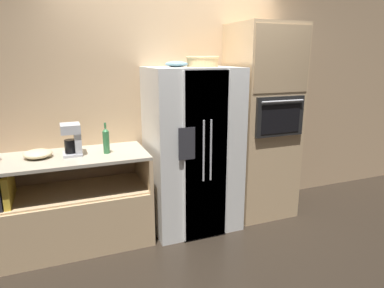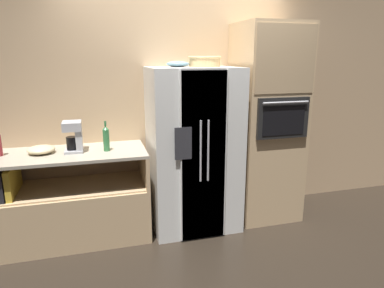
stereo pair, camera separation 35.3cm
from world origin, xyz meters
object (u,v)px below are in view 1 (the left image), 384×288
at_px(bottle_short, 106,140).
at_px(mixing_bowl, 38,154).
at_px(coffee_maker, 73,138).
at_px(fruit_bowl, 177,64).
at_px(refrigerator, 193,150).
at_px(wicker_basket, 203,61).
at_px(wall_oven, 261,122).

height_order(bottle_short, mixing_bowl, bottle_short).
bearing_deg(bottle_short, coffee_maker, 169.43).
xyz_separation_m(fruit_bowl, coffee_maker, (-1.04, -0.02, -0.67)).
relative_size(refrigerator, wicker_basket, 5.05).
bearing_deg(fruit_bowl, coffee_maker, -178.95).
xyz_separation_m(refrigerator, coffee_maker, (-1.19, 0.05, 0.22)).
distance_m(wicker_basket, coffee_maker, 1.50).
bearing_deg(refrigerator, fruit_bowl, 154.71).
relative_size(wall_oven, wicker_basket, 6.37).
bearing_deg(refrigerator, wicker_basket, 28.53).
distance_m(refrigerator, wicker_basket, 0.93).
relative_size(fruit_bowl, mixing_bowl, 0.92).
distance_m(wicker_basket, bottle_short, 1.27).
distance_m(wicker_basket, fruit_bowl, 0.29).
height_order(wicker_basket, fruit_bowl, wicker_basket).
height_order(wall_oven, fruit_bowl, wall_oven).
relative_size(bottle_short, mixing_bowl, 1.18).
distance_m(fruit_bowl, mixing_bowl, 1.58).
bearing_deg(fruit_bowl, wicker_basket, 1.64).
bearing_deg(bottle_short, mixing_bowl, 173.09).
bearing_deg(refrigerator, mixing_bowl, 177.37).
bearing_deg(mixing_bowl, refrigerator, -2.63).
bearing_deg(mixing_bowl, bottle_short, -6.91).
bearing_deg(coffee_maker, fruit_bowl, 1.05).
xyz_separation_m(wall_oven, bottle_short, (-1.76, -0.04, -0.05)).
relative_size(refrigerator, coffee_maker, 5.73).
relative_size(fruit_bowl, bottle_short, 0.78).
distance_m(wall_oven, bottle_short, 1.76).
height_order(wall_oven, bottle_short, wall_oven).
height_order(wall_oven, mixing_bowl, wall_oven).
bearing_deg(coffee_maker, wicker_basket, 1.18).
bearing_deg(coffee_maker, refrigerator, -2.39).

